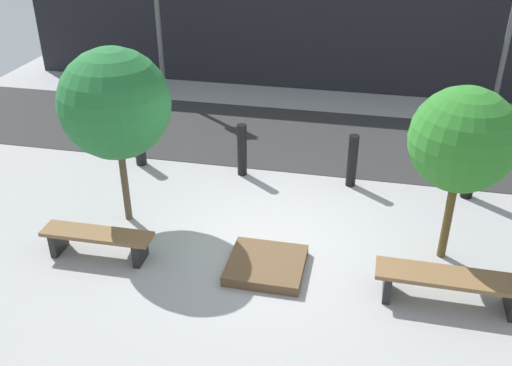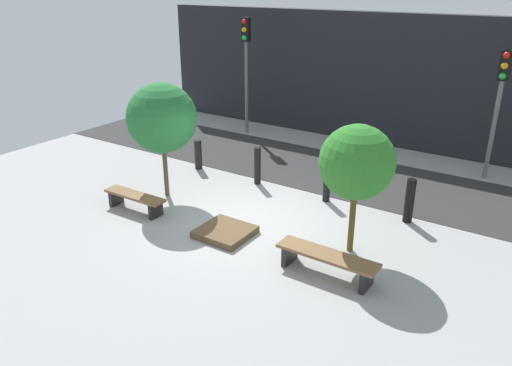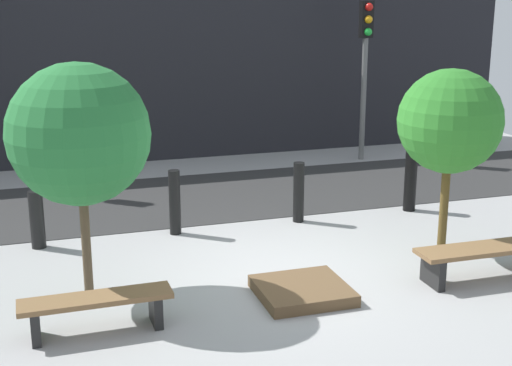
% 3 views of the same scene
% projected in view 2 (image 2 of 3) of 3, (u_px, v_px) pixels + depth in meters
% --- Properties ---
extents(ground_plane, '(18.00, 18.00, 0.00)m').
position_uv_depth(ground_plane, '(244.00, 222.00, 11.30)').
color(ground_plane, '#9D9D9D').
extents(road_strip, '(18.00, 3.26, 0.01)m').
position_uv_depth(road_strip, '(323.00, 170.00, 14.37)').
color(road_strip, '#2E2E2E').
rests_on(road_strip, ground).
extents(building_facade, '(16.20, 0.50, 4.16)m').
position_uv_depth(building_facade, '(373.00, 79.00, 16.21)').
color(building_facade, black).
rests_on(building_facade, ground).
extents(bench_left, '(1.67, 0.41, 0.42)m').
position_uv_depth(bench_left, '(135.00, 199.00, 11.77)').
color(bench_left, black).
rests_on(bench_left, ground).
extents(bench_right, '(1.95, 0.49, 0.45)m').
position_uv_depth(bench_right, '(327.00, 259.00, 9.20)').
color(bench_right, black).
rests_on(bench_right, ground).
extents(planter_bed, '(1.09, 1.04, 0.15)m').
position_uv_depth(planter_bed, '(225.00, 232.00, 10.73)').
color(planter_bed, brown).
rests_on(planter_bed, ground).
extents(tree_behind_left_bench, '(1.70, 1.70, 2.87)m').
position_uv_depth(tree_behind_left_bench, '(162.00, 118.00, 11.95)').
color(tree_behind_left_bench, brown).
rests_on(tree_behind_left_bench, ground).
extents(tree_behind_right_bench, '(1.46, 1.46, 2.64)m').
position_uv_depth(tree_behind_right_bench, '(357.00, 163.00, 9.43)').
color(tree_behind_right_bench, brown).
rests_on(tree_behind_right_bench, ground).
extents(bollard_far_left, '(0.21, 0.21, 0.86)m').
position_uv_depth(bollard_far_left, '(198.00, 155.00, 14.32)').
color(bollard_far_left, black).
rests_on(bollard_far_left, ground).
extents(bollard_left, '(0.18, 0.18, 1.02)m').
position_uv_depth(bollard_left, '(257.00, 166.00, 13.25)').
color(bollard_left, black).
rests_on(bollard_left, ground).
extents(bollard_center, '(0.18, 0.18, 0.99)m').
position_uv_depth(bollard_center, '(327.00, 182.00, 12.21)').
color(bollard_center, black).
rests_on(bollard_center, ground).
extents(bollard_right, '(0.21, 0.21, 1.03)m').
position_uv_depth(bollard_right, '(410.00, 201.00, 11.16)').
color(bollard_right, black).
rests_on(bollard_right, ground).
extents(traffic_light_west, '(0.28, 0.27, 3.93)m').
position_uv_depth(traffic_light_west, '(246.00, 55.00, 16.85)').
color(traffic_light_west, '#5D5D5D').
rests_on(traffic_light_west, ground).
extents(traffic_light_mid_west, '(0.28, 0.27, 3.47)m').
position_uv_depth(traffic_light_mid_west, '(500.00, 92.00, 12.88)').
color(traffic_light_mid_west, slate).
rests_on(traffic_light_mid_west, ground).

